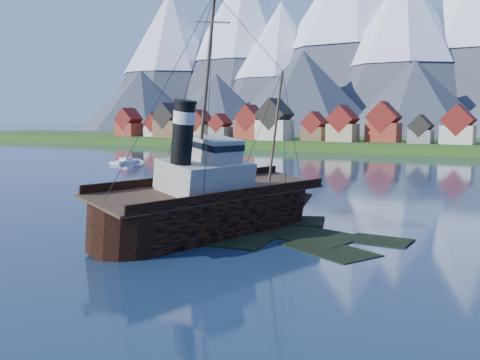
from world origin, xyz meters
The scene contains 9 objects.
ground centered at (0.00, 0.00, 0.00)m, with size 1400.00×1400.00×0.00m, color #182B45.
shoal centered at (1.78, 2.15, -0.35)m, with size 31.71×21.24×1.14m.
shore_bank centered at (0.00, 170.00, 0.00)m, with size 600.00×80.00×3.20m, color #234012.
seawall centered at (0.00, 132.00, 0.00)m, with size 600.00×2.50×2.00m, color #3F3D38.
town centered at (-33.12, 152.18, 8.99)m, with size 250.96×16.69×17.30m.
tugboat_wreck centered at (-1.39, 0.89, 3.19)m, with size 7.45×32.10×25.43m.
sailboat_a centered at (-70.48, 59.82, 0.29)m, with size 4.75×11.22×13.32m.
sailboat_b centered at (-64.81, 77.89, 0.27)m, with size 5.86×7.65×11.35m.
sailboat_c centered at (-60.35, 75.15, 0.29)m, with size 10.32×5.81×12.98m.
Camera 1 is at (30.14, -46.85, 12.25)m, focal length 40.00 mm.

